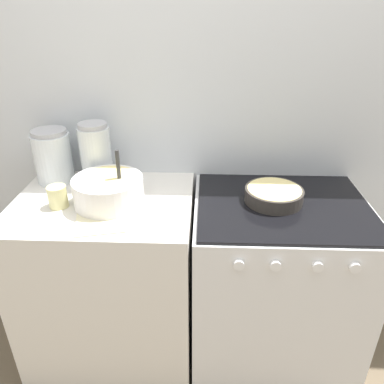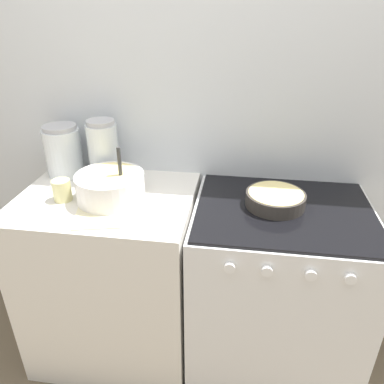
{
  "view_description": "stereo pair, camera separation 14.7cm",
  "coord_description": "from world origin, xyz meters",
  "px_view_note": "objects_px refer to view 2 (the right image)",
  "views": [
    {
      "loc": [
        0.06,
        -1.08,
        1.65
      ],
      "look_at": [
        0.0,
        0.3,
        0.94
      ],
      "focal_mm": 35.0,
      "sensor_mm": 36.0,
      "label": 1
    },
    {
      "loc": [
        0.2,
        -1.07,
        1.65
      ],
      "look_at": [
        0.0,
        0.3,
        0.94
      ],
      "focal_mm": 35.0,
      "sensor_mm": 36.0,
      "label": 2
    }
  ],
  "objects_px": {
    "mixing_bowl": "(110,185)",
    "tin_can": "(62,190)",
    "stove": "(274,292)",
    "baking_pan": "(275,199)",
    "storage_jar_left": "(64,154)",
    "storage_jar_middle": "(104,153)"
  },
  "relations": [
    {
      "from": "mixing_bowl",
      "to": "storage_jar_left",
      "type": "bearing_deg",
      "value": 144.23
    },
    {
      "from": "baking_pan",
      "to": "storage_jar_middle",
      "type": "xyz_separation_m",
      "value": [
        -0.79,
        0.17,
        0.09
      ]
    },
    {
      "from": "baking_pan",
      "to": "tin_can",
      "type": "relative_size",
      "value": 2.68
    },
    {
      "from": "mixing_bowl",
      "to": "storage_jar_middle",
      "type": "xyz_separation_m",
      "value": [
        -0.1,
        0.22,
        0.05
      ]
    },
    {
      "from": "storage_jar_left",
      "to": "baking_pan",
      "type": "bearing_deg",
      "value": -9.85
    },
    {
      "from": "storage_jar_middle",
      "to": "storage_jar_left",
      "type": "bearing_deg",
      "value": -180.0
    },
    {
      "from": "baking_pan",
      "to": "storage_jar_middle",
      "type": "relative_size",
      "value": 0.87
    },
    {
      "from": "storage_jar_left",
      "to": "storage_jar_middle",
      "type": "relative_size",
      "value": 0.88
    },
    {
      "from": "stove",
      "to": "mixing_bowl",
      "type": "relative_size",
      "value": 3.08
    },
    {
      "from": "stove",
      "to": "storage_jar_left",
      "type": "relative_size",
      "value": 3.6
    },
    {
      "from": "mixing_bowl",
      "to": "storage_jar_middle",
      "type": "height_order",
      "value": "storage_jar_middle"
    },
    {
      "from": "mixing_bowl",
      "to": "storage_jar_left",
      "type": "xyz_separation_m",
      "value": [
        -0.3,
        0.22,
        0.04
      ]
    },
    {
      "from": "storage_jar_left",
      "to": "storage_jar_middle",
      "type": "xyz_separation_m",
      "value": [
        0.2,
        0.0,
        0.01
      ]
    },
    {
      "from": "stove",
      "to": "storage_jar_middle",
      "type": "height_order",
      "value": "storage_jar_middle"
    },
    {
      "from": "mixing_bowl",
      "to": "tin_can",
      "type": "relative_size",
      "value": 3.16
    },
    {
      "from": "stove",
      "to": "storage_jar_left",
      "type": "xyz_separation_m",
      "value": [
        -1.03,
        0.2,
        0.55
      ]
    },
    {
      "from": "baking_pan",
      "to": "storage_jar_middle",
      "type": "bearing_deg",
      "value": 167.71
    },
    {
      "from": "stove",
      "to": "tin_can",
      "type": "relative_size",
      "value": 9.72
    },
    {
      "from": "baking_pan",
      "to": "storage_jar_left",
      "type": "height_order",
      "value": "storage_jar_left"
    },
    {
      "from": "mixing_bowl",
      "to": "storage_jar_left",
      "type": "height_order",
      "value": "storage_jar_left"
    },
    {
      "from": "stove",
      "to": "baking_pan",
      "type": "bearing_deg",
      "value": 150.39
    },
    {
      "from": "stove",
      "to": "storage_jar_left",
      "type": "height_order",
      "value": "storage_jar_left"
    }
  ]
}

